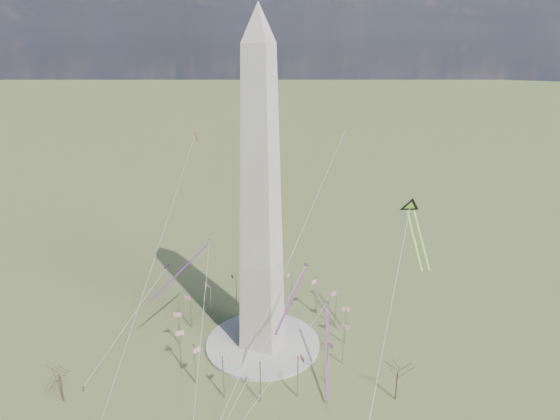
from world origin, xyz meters
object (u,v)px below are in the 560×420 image
at_px(washington_monument, 261,201).
at_px(person_west, 84,389).
at_px(tree_near, 398,371).
at_px(kite_delta_black, 411,210).

distance_m(washington_monument, person_west, 71.19).
distance_m(washington_monument, tree_near, 58.83).
relative_size(washington_monument, kite_delta_black, 5.50).
bearing_deg(washington_monument, tree_near, -12.22).
bearing_deg(person_west, kite_delta_black, -117.15).
xyz_separation_m(washington_monument, person_west, (-36.92, -38.50, -47.13)).
relative_size(washington_monument, person_west, 60.85).
height_order(washington_monument, person_west, washington_monument).
height_order(tree_near, kite_delta_black, kite_delta_black).
relative_size(tree_near, kite_delta_black, 0.71).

